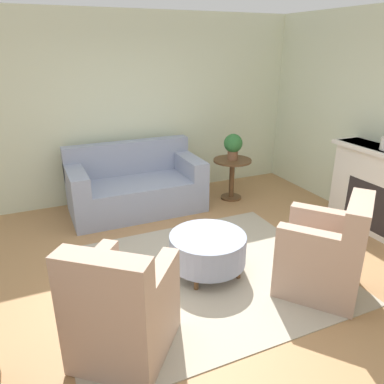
% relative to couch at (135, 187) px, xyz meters
% --- Properties ---
extents(ground_plane, '(16.00, 16.00, 0.00)m').
position_rel_couch_xyz_m(ground_plane, '(0.12, -2.01, -0.35)').
color(ground_plane, '#AD7F51').
extents(wall_back, '(9.16, 0.12, 2.80)m').
position_rel_couch_xyz_m(wall_back, '(0.12, 0.63, 1.05)').
color(wall_back, beige).
rests_on(wall_back, ground_plane).
extents(rug, '(2.84, 2.34, 0.01)m').
position_rel_couch_xyz_m(rug, '(0.12, -2.01, -0.34)').
color(rug, '#B2A893').
rests_on(rug, ground_plane).
extents(couch, '(1.91, 0.98, 0.97)m').
position_rel_couch_xyz_m(couch, '(0.00, 0.00, 0.00)').
color(couch, '#8E99B2').
rests_on(couch, ground_plane).
extents(armchair_left, '(1.01, 1.02, 1.01)m').
position_rel_couch_xyz_m(armchair_left, '(-0.89, -2.74, 0.05)').
color(armchair_left, tan).
rests_on(armchair_left, rug).
extents(armchair_right, '(1.01, 1.02, 1.01)m').
position_rel_couch_xyz_m(armchair_right, '(1.13, -2.74, 0.05)').
color(armchair_right, tan).
rests_on(armchair_right, rug).
extents(ottoman_table, '(0.82, 0.82, 0.44)m').
position_rel_couch_xyz_m(ottoman_table, '(0.23, -1.96, -0.06)').
color(ottoman_table, '#8E99B2').
rests_on(ottoman_table, rug).
extents(side_table, '(0.60, 0.60, 0.65)m').
position_rel_couch_xyz_m(side_table, '(1.52, -0.22, 0.10)').
color(side_table, brown).
rests_on(side_table, ground_plane).
extents(fireplace, '(0.44, 1.45, 1.11)m').
position_rel_couch_xyz_m(fireplace, '(2.69, -1.99, 0.23)').
color(fireplace, silver).
rests_on(fireplace, ground_plane).
extents(potted_plant_on_side_table, '(0.29, 0.29, 0.40)m').
position_rel_couch_xyz_m(potted_plant_on_side_table, '(1.52, -0.22, 0.54)').
color(potted_plant_on_side_table, brown).
rests_on(potted_plant_on_side_table, side_table).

